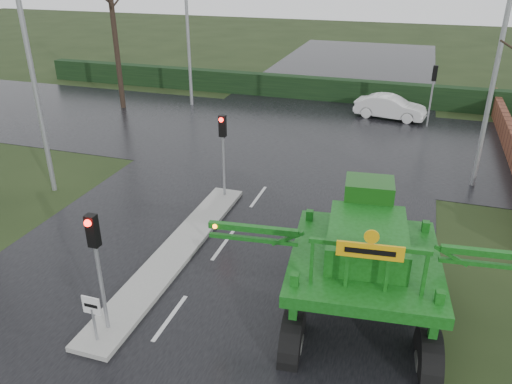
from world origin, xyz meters
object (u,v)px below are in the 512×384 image
(street_light_right, at_px, (493,43))
(crop_sprayer, at_px, (296,270))
(keep_left_sign, at_px, (92,312))
(street_light_left_near, at_px, (34,46))
(street_light_left_far, at_px, (191,10))
(traffic_signal_near, at_px, (95,249))
(traffic_signal_mid, at_px, (223,139))
(white_sedan, at_px, (389,118))
(traffic_signal_far, at_px, (433,82))

(street_light_right, xyz_separation_m, crop_sprayer, (-4.75, -11.78, -3.80))
(keep_left_sign, bearing_deg, street_light_left_near, 132.59)
(street_light_left_far, bearing_deg, keep_left_sign, -72.22)
(traffic_signal_near, bearing_deg, traffic_signal_mid, 90.00)
(street_light_left_near, bearing_deg, street_light_left_far, 90.00)
(traffic_signal_near, bearing_deg, crop_sprayer, 14.48)
(street_light_left_near, xyz_separation_m, crop_sprayer, (11.64, -5.78, -3.80))
(keep_left_sign, xyz_separation_m, white_sedan, (5.57, 22.44, -1.06))
(street_light_left_far, height_order, white_sedan, street_light_left_far)
(street_light_left_near, xyz_separation_m, street_light_right, (16.39, 6.00, 0.00))
(traffic_signal_far, height_order, street_light_left_near, street_light_left_near)
(traffic_signal_far, relative_size, street_light_right, 0.35)
(keep_left_sign, distance_m, street_light_left_far, 23.11)
(street_light_left_near, distance_m, white_sedan, 20.35)
(traffic_signal_near, bearing_deg, street_light_left_near, 134.53)
(street_light_right, bearing_deg, keep_left_sign, -125.12)
(keep_left_sign, relative_size, street_light_left_near, 0.14)
(traffic_signal_mid, xyz_separation_m, street_light_left_near, (-6.89, -1.49, 3.40))
(keep_left_sign, relative_size, street_light_right, 0.14)
(street_light_left_near, bearing_deg, traffic_signal_near, -45.47)
(traffic_signal_near, xyz_separation_m, crop_sprayer, (4.74, 1.22, -0.40))
(traffic_signal_near, height_order, white_sedan, traffic_signal_near)
(traffic_signal_mid, relative_size, traffic_signal_far, 1.00)
(traffic_signal_far, distance_m, crop_sprayer, 20.03)
(street_light_right, distance_m, crop_sprayer, 13.26)
(traffic_signal_far, xyz_separation_m, street_light_right, (1.69, -8.01, 3.40))
(keep_left_sign, distance_m, white_sedan, 23.14)
(keep_left_sign, height_order, street_light_right, street_light_right)
(traffic_signal_far, relative_size, street_light_left_far, 0.35)
(street_light_right, distance_m, white_sedan, 11.45)
(traffic_signal_mid, xyz_separation_m, street_light_left_far, (-6.89, 12.51, 3.40))
(street_light_right, xyz_separation_m, street_light_left_far, (-16.39, 8.00, 0.00))
(traffic_signal_mid, bearing_deg, traffic_signal_far, 58.07)
(street_light_right, relative_size, street_light_left_far, 1.00)
(keep_left_sign, height_order, traffic_signal_near, traffic_signal_near)
(street_light_left_near, bearing_deg, keep_left_sign, -47.41)
(street_light_left_near, relative_size, street_light_right, 1.00)
(street_light_right, bearing_deg, traffic_signal_near, -126.13)
(traffic_signal_mid, relative_size, white_sedan, 0.84)
(crop_sprayer, bearing_deg, traffic_signal_near, -171.71)
(keep_left_sign, relative_size, street_light_left_far, 0.14)
(keep_left_sign, distance_m, crop_sprayer, 5.17)
(traffic_signal_far, height_order, white_sedan, traffic_signal_far)
(crop_sprayer, xyz_separation_m, white_sedan, (0.83, 20.72, -2.19))
(street_light_left_near, bearing_deg, traffic_signal_mid, 12.21)
(street_light_left_near, bearing_deg, street_light_right, 20.11)
(traffic_signal_mid, relative_size, street_light_left_near, 0.35)
(keep_left_sign, xyz_separation_m, crop_sprayer, (4.74, 1.72, 1.14))
(traffic_signal_far, relative_size, street_light_left_near, 0.35)
(traffic_signal_near, height_order, street_light_right, street_light_right)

